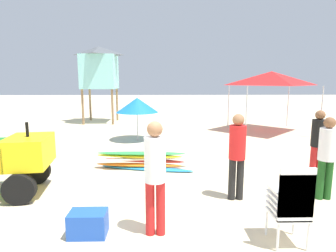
% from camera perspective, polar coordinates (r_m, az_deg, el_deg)
% --- Properties ---
extents(ground, '(80.00, 80.00, 0.00)m').
position_cam_1_polar(ground, '(5.02, -8.09, -18.62)').
color(ground, beige).
extents(stacked_plastic_chairs, '(0.48, 0.48, 1.20)m').
position_cam_1_polar(stacked_plastic_chairs, '(4.39, 23.75, -13.54)').
color(stacked_plastic_chairs, white).
rests_on(stacked_plastic_chairs, ground).
extents(surfboard_pile, '(2.62, 0.94, 0.48)m').
position_cam_1_polar(surfboard_pile, '(7.55, -5.04, -6.94)').
color(surfboard_pile, '#268CCC').
rests_on(surfboard_pile, ground).
extents(lifeguard_near_left, '(0.32, 0.32, 1.64)m').
position_cam_1_polar(lifeguard_near_left, '(6.31, 29.47, -4.76)').
color(lifeguard_near_left, '#194C19').
rests_on(lifeguard_near_left, ground).
extents(lifeguard_near_center, '(0.32, 0.32, 1.71)m').
position_cam_1_polar(lifeguard_near_center, '(5.63, 13.81, -4.94)').
color(lifeguard_near_center, black).
rests_on(lifeguard_near_center, ground).
extents(lifeguard_near_right, '(0.32, 0.32, 1.76)m').
position_cam_1_polar(lifeguard_near_right, '(4.23, -2.63, -9.01)').
color(lifeguard_near_right, red).
rests_on(lifeguard_near_right, ground).
extents(lifeguard_far_right, '(0.32, 0.32, 1.65)m').
position_cam_1_polar(lifeguard_far_right, '(7.47, 28.09, -2.57)').
color(lifeguard_far_right, red).
rests_on(lifeguard_far_right, ground).
extents(popup_canopy, '(3.10, 3.10, 2.73)m').
position_cam_1_polar(popup_canopy, '(13.62, 20.18, 9.04)').
color(popup_canopy, '#B2B2B7').
rests_on(popup_canopy, ground).
extents(lifeguard_tower, '(1.98, 1.98, 4.12)m').
position_cam_1_polar(lifeguard_tower, '(16.04, -13.72, 11.40)').
color(lifeguard_tower, olive).
rests_on(lifeguard_tower, ground).
extents(beach_umbrella_left, '(1.63, 1.63, 1.67)m').
position_cam_1_polar(beach_umbrella_left, '(10.95, -6.25, 4.24)').
color(beach_umbrella_left, beige).
rests_on(beach_umbrella_left, ground).
extents(cooler_box, '(0.56, 0.37, 0.38)m').
position_cam_1_polar(cooler_box, '(4.68, -15.85, -18.45)').
color(cooler_box, blue).
rests_on(cooler_box, ground).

